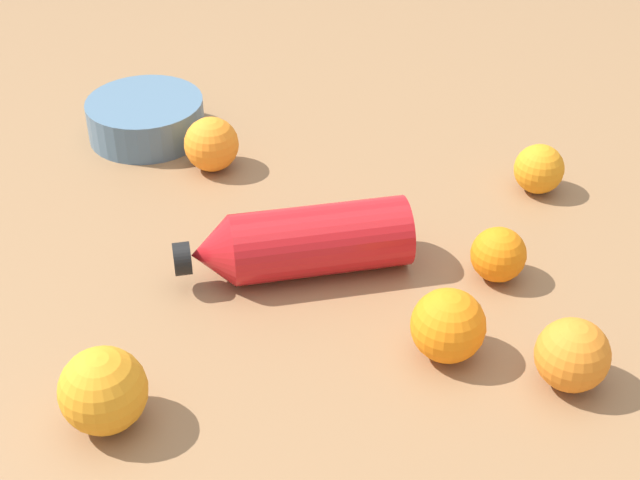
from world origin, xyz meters
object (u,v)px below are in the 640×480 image
object	(u,v)px
orange_0	(498,255)
orange_5	(211,144)
orange_3	(448,326)
ceramic_bowl	(146,118)
water_bottle	(299,243)
orange_4	(539,169)
orange_2	(103,391)
orange_1	(572,355)

from	to	relation	value
orange_0	orange_5	world-z (taller)	orange_5
orange_3	ceramic_bowl	distance (m)	0.56
orange_0	orange_3	size ratio (longest dim) A/B	0.82
orange_0	ceramic_bowl	world-z (taller)	orange_0
water_bottle	orange_5	world-z (taller)	water_bottle
orange_0	orange_4	bearing A→B (deg)	64.79
water_bottle	orange_2	xyz separation A→B (m)	(-0.17, -0.22, 0.00)
orange_5	orange_4	bearing A→B (deg)	-8.70
orange_1	orange_3	distance (m)	0.12
orange_5	ceramic_bowl	size ratio (longest dim) A/B	0.45
orange_2	orange_5	distance (m)	0.44
orange_2	orange_4	world-z (taller)	orange_2
orange_2	orange_4	size ratio (longest dim) A/B	1.30
water_bottle	orange_2	bearing A→B (deg)	41.26
water_bottle	orange_0	distance (m)	0.22
orange_2	orange_0	bearing A→B (deg)	27.61
orange_2	orange_4	bearing A→B (deg)	38.61
orange_2	orange_5	size ratio (longest dim) A/B	1.14
orange_4	orange_3	bearing A→B (deg)	-117.46
orange_0	orange_2	xyz separation A→B (m)	(-0.39, -0.20, 0.01)
orange_5	ceramic_bowl	xyz separation A→B (m)	(-0.10, 0.09, -0.01)
orange_2	orange_3	xyz separation A→B (m)	(0.32, 0.08, -0.00)
orange_5	orange_1	bearing A→B (deg)	-47.44
orange_0	orange_3	distance (m)	0.14
water_bottle	orange_2	size ratio (longest dim) A/B	3.26
water_bottle	orange_1	world-z (taller)	water_bottle
ceramic_bowl	orange_1	bearing A→B (deg)	-46.44
orange_3	ceramic_bowl	world-z (taller)	orange_3
water_bottle	orange_3	world-z (taller)	water_bottle
orange_2	water_bottle	bearing A→B (deg)	51.44
orange_2	ceramic_bowl	distance (m)	0.53
orange_4	orange_5	world-z (taller)	orange_5
orange_0	ceramic_bowl	distance (m)	0.53
orange_0	orange_1	size ratio (longest dim) A/B	0.85
water_bottle	orange_5	size ratio (longest dim) A/B	3.73
orange_3	ceramic_bowl	bearing A→B (deg)	128.34
water_bottle	orange_0	bearing A→B (deg)	165.77
orange_0	orange_4	world-z (taller)	same
orange_5	orange_2	bearing A→B (deg)	-98.35
orange_0	water_bottle	bearing A→B (deg)	175.94
water_bottle	orange_3	distance (m)	0.20
orange_3	orange_4	distance (m)	0.33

